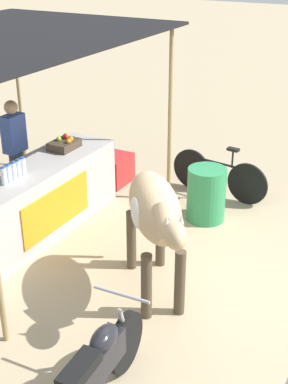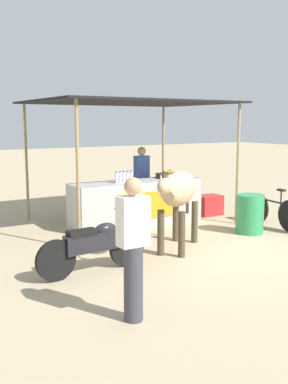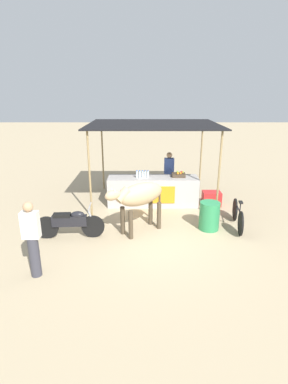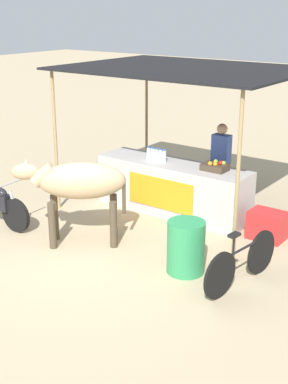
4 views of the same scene
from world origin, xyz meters
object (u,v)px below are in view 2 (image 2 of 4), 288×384
Objects in this scene: water_barrel at (250,214)px; bicycle_leaning at (273,211)px; vendor_behind_counter at (142,180)px; fruit_crate at (168,175)px; passerby_on_street at (133,248)px; cooler_box at (209,205)px; stall_counter at (137,203)px; cow at (178,192)px; motorcycle_parked at (94,245)px.

bicycle_leaning is at bearing 8.61° from water_barrel.
vendor_behind_counter is 2.87m from water_barrel.
fruit_crate reaches higher than water_barrel.
bicycle_leaning is 5.47m from passerby_on_street.
water_barrel is 0.48× the size of bicycle_leaning.
cooler_box is 0.36× the size of bicycle_leaning.
fruit_crate is 0.56× the size of water_barrel.
fruit_crate is 0.27× the size of passerby_on_street.
fruit_crate is 0.27× the size of vendor_behind_counter.
stall_counter is at bearing 177.18° from cooler_box.
cooler_box is (1.97, -0.10, -0.24)m from stall_counter.
vendor_behind_counter is at bearing 109.09° from water_barrel.
fruit_crate is 0.73× the size of cooler_box.
vendor_behind_counter is 1.00× the size of cow.
vendor_behind_counter is (0.59, 0.75, 0.37)m from stall_counter.
passerby_on_street is (-4.54, -4.06, 0.61)m from cooler_box.
stall_counter is 2.21m from cow.
water_barrel is at bearing 5.05° from cow.
motorcycle_parked is at bearing -172.11° from water_barrel.
motorcycle_parked is 1.80m from passerby_on_street.
motorcycle_parked is (-2.81, -3.19, -0.42)m from vendor_behind_counter.
motorcycle_parked is at bearing -150.83° from cooler_box.
stall_counter reaches higher than cooler_box.
cooler_box is at bearing 41.81° from passerby_on_street.
motorcycle_parked is at bearing -169.06° from cow.
bicycle_leaning is at bearing -37.45° from stall_counter.
passerby_on_street is (-0.34, -1.72, 0.42)m from motorcycle_parked.
bicycle_leaning is (1.49, -1.85, -0.68)m from fruit_crate.
fruit_crate is 1.38m from cooler_box.
vendor_behind_counter reaches higher than fruit_crate.
cow is at bearing -173.88° from bicycle_leaning.
water_barrel is (0.93, -2.67, -0.45)m from vendor_behind_counter.
passerby_on_street is at bearing -129.10° from fruit_crate.
fruit_crate is 2.51m from cow.
cow reaches higher than stall_counter.
vendor_behind_counter is (-0.27, 0.70, -0.18)m from fruit_crate.
water_barrel is at bearing 28.72° from passerby_on_street.
passerby_on_street is at bearing -121.65° from stall_counter.
cow reaches higher than cooler_box.
cow is at bearing 10.94° from motorcycle_parked.
passerby_on_street reaches higher than fruit_crate.
bicycle_leaning reaches higher than cooler_box.
motorcycle_parked is 1.09× the size of passerby_on_street.
stall_counter is 1.82× the size of vendor_behind_counter.
water_barrel is 3.77m from motorcycle_parked.
vendor_behind_counter is at bearing 48.66° from motorcycle_parked.
motorcycle_parked is (-3.08, -2.49, -0.60)m from fruit_crate.
passerby_on_street reaches higher than cow.
vendor_behind_counter is 1.00× the size of passerby_on_street.
fruit_crate reaches higher than stall_counter.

